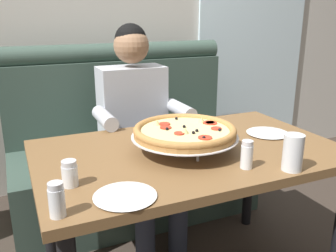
{
  "coord_description": "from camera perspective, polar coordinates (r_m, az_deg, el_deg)",
  "views": [
    {
      "loc": [
        -0.72,
        -1.39,
        1.33
      ],
      "look_at": [
        -0.08,
        0.06,
        0.84
      ],
      "focal_mm": 39.22,
      "sensor_mm": 36.0,
      "label": 1
    }
  ],
  "objects": [
    {
      "name": "diner_main",
      "position": [
        2.22,
        -4.68,
        0.9
      ],
      "size": [
        0.54,
        0.64,
        1.27
      ],
      "color": "#2D3342",
      "rests_on": "ground_plane"
    },
    {
      "name": "plate_near_left",
      "position": [
        1.94,
        15.23,
        -0.88
      ],
      "size": [
        0.21,
        0.21,
        0.02
      ],
      "color": "white",
      "rests_on": "dining_table"
    },
    {
      "name": "dining_table",
      "position": [
        1.71,
        3.3,
        -6.26
      ],
      "size": [
        1.37,
        0.85,
        0.74
      ],
      "color": "brown",
      "rests_on": "ground_plane"
    },
    {
      "name": "back_wall_with_window",
      "position": [
        2.94,
        -10.18,
        18.29
      ],
      "size": [
        6.0,
        0.12,
        2.8
      ],
      "primitive_type": "cube",
      "color": "beige",
      "rests_on": "ground_plane"
    },
    {
      "name": "shaker_oregano",
      "position": [
        1.17,
        -16.88,
        -11.26
      ],
      "size": [
        0.05,
        0.05,
        0.11
      ],
      "color": "white",
      "rests_on": "dining_table"
    },
    {
      "name": "shaker_pepper_flakes",
      "position": [
        1.36,
        -15.01,
        -7.41
      ],
      "size": [
        0.06,
        0.06,
        0.1
      ],
      "color": "white",
      "rests_on": "dining_table"
    },
    {
      "name": "drinking_glass",
      "position": [
        1.51,
        18.82,
        -4.25
      ],
      "size": [
        0.08,
        0.08,
        0.15
      ],
      "color": "silver",
      "rests_on": "dining_table"
    },
    {
      "name": "window_panel",
      "position": [
        3.46,
        13.38,
        17.9
      ],
      "size": [
        1.1,
        0.02,
        2.8
      ],
      "primitive_type": "cube",
      "color": "white",
      "rests_on": "ground_plane"
    },
    {
      "name": "booth_bench",
      "position": [
        2.57,
        -5.9,
        -4.19
      ],
      "size": [
        1.58,
        0.78,
        1.13
      ],
      "color": "#384C42",
      "rests_on": "ground_plane"
    },
    {
      "name": "shaker_parmesan",
      "position": [
        1.49,
        12.14,
        -4.66
      ],
      "size": [
        0.05,
        0.05,
        0.11
      ],
      "color": "white",
      "rests_on": "dining_table"
    },
    {
      "name": "pizza",
      "position": [
        1.61,
        2.63,
        -0.9
      ],
      "size": [
        0.47,
        0.47,
        0.13
      ],
      "color": "silver",
      "rests_on": "dining_table"
    },
    {
      "name": "plate_near_right",
      "position": [
        1.26,
        -6.69,
        -10.52
      ],
      "size": [
        0.22,
        0.22,
        0.02
      ],
      "color": "white",
      "rests_on": "dining_table"
    },
    {
      "name": "patio_chair",
      "position": [
        4.06,
        5.77,
        5.65
      ],
      "size": [
        0.42,
        0.41,
        0.86
      ],
      "color": "black",
      "rests_on": "ground_plane"
    }
  ]
}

